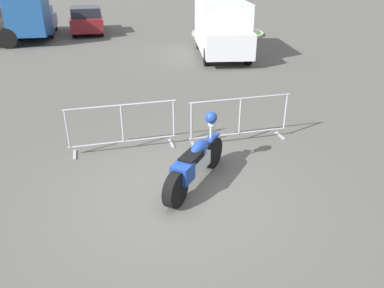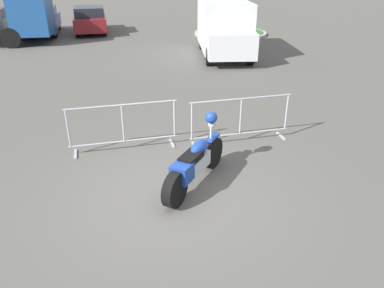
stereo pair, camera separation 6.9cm
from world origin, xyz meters
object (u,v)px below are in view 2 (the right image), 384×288
object	(u,v)px
crowd_barrier_near	(123,126)
crowd_barrier_far	(241,119)
motorcycle	(195,162)
pedestrian	(201,12)
parked_car_blue	(41,20)
parked_car_maroon	(90,20)
delivery_van	(224,27)

from	to	relation	value
crowd_barrier_near	crowd_barrier_far	world-z (taller)	same
motorcycle	crowd_barrier_far	world-z (taller)	motorcycle
crowd_barrier_near	pedestrian	world-z (taller)	pedestrian
motorcycle	parked_car_blue	distance (m)	18.67
motorcycle	parked_car_maroon	xyz separation A→B (m)	(-3.41, 17.76, 0.28)
crowd_barrier_far	parked_car_blue	world-z (taller)	parked_car_blue
delivery_van	parked_car_maroon	size ratio (longest dim) A/B	1.15
crowd_barrier_near	parked_car_blue	bearing A→B (deg)	106.84
crowd_barrier_near	crowd_barrier_far	bearing A→B (deg)	0.00
pedestrian	crowd_barrier_near	bearing A→B (deg)	-161.12
motorcycle	crowd_barrier_near	distance (m)	2.15
motorcycle	crowd_barrier_near	world-z (taller)	motorcycle
crowd_barrier_far	parked_car_maroon	world-z (taller)	parked_car_maroon
motorcycle	pedestrian	size ratio (longest dim) A/B	1.11
crowd_barrier_far	parked_car_blue	distance (m)	17.61
motorcycle	delivery_van	xyz separation A→B (m)	(3.02, 10.63, 0.77)
motorcycle	pedestrian	xyz separation A→B (m)	(3.51, 19.13, 0.45)
crowd_barrier_near	parked_car_maroon	bearing A→B (deg)	97.40
crowd_barrier_far	parked_car_blue	xyz separation A→B (m)	(-7.47, 15.94, 0.21)
crowd_barrier_near	motorcycle	bearing A→B (deg)	-51.95
motorcycle	parked_car_maroon	world-z (taller)	parked_car_maroon
delivery_van	parked_car_maroon	distance (m)	9.61
parked_car_maroon	crowd_barrier_far	bearing A→B (deg)	-168.52
motorcycle	pedestrian	world-z (taller)	pedestrian
crowd_barrier_far	parked_car_maroon	distance (m)	16.75
crowd_barrier_far	parked_car_blue	bearing A→B (deg)	115.10
crowd_barrier_far	parked_car_maroon	size ratio (longest dim) A/B	0.53
delivery_van	parked_car_blue	size ratio (longest dim) A/B	1.12
parked_car_blue	parked_car_maroon	world-z (taller)	parked_car_blue
delivery_van	parked_car_blue	world-z (taller)	delivery_van
crowd_barrier_near	delivery_van	distance (m)	9.96
parked_car_maroon	parked_car_blue	bearing A→B (deg)	87.77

